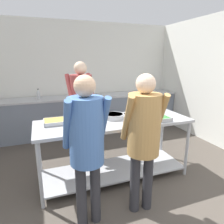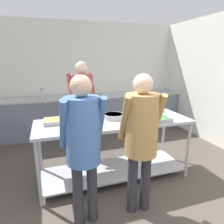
# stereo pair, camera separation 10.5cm
# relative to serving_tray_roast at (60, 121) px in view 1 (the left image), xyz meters

# --- Properties ---
(wall_rear) EXTENTS (4.83, 0.06, 2.65)m
(wall_rear) POSITION_rel_serving_tray_roast_xyz_m (0.81, 2.33, 0.39)
(wall_rear) COLOR silver
(wall_rear) RESTS_ON ground_plane
(wall_right) EXTENTS (0.06, 4.05, 2.65)m
(wall_right) POSITION_rel_serving_tray_roast_xyz_m (3.20, 0.37, 0.39)
(wall_right) COLOR silver
(wall_right) RESTS_ON ground_plane
(back_counter) EXTENTS (4.67, 0.65, 0.91)m
(back_counter) POSITION_rel_serving_tray_roast_xyz_m (0.81, 1.96, -0.48)
(back_counter) COLOR slate
(back_counter) RESTS_ON ground_plane
(serving_counter) EXTENTS (2.22, 0.77, 0.91)m
(serving_counter) POSITION_rel_serving_tray_roast_xyz_m (0.75, -0.15, -0.32)
(serving_counter) COLOR #ADAFB5
(serving_counter) RESTS_ON ground_plane
(serving_tray_roast) EXTENTS (0.42, 0.28, 0.05)m
(serving_tray_roast) POSITION_rel_serving_tray_roast_xyz_m (0.00, 0.00, 0.00)
(serving_tray_roast) COLOR #ADAFB5
(serving_tray_roast) RESTS_ON serving_counter
(plate_stack) EXTENTS (0.27, 0.27, 0.07)m
(plate_stack) POSITION_rel_serving_tray_roast_xyz_m (0.38, -0.19, 0.01)
(plate_stack) COLOR white
(plate_stack) RESTS_ON serving_counter
(sauce_pan) EXTENTS (0.44, 0.30, 0.07)m
(sauce_pan) POSITION_rel_serving_tray_roast_xyz_m (0.78, -0.06, 0.02)
(sauce_pan) COLOR #ADAFB5
(sauce_pan) RESTS_ON serving_counter
(serving_tray_vegetables) EXTENTS (0.47, 0.33, 0.05)m
(serving_tray_vegetables) POSITION_rel_serving_tray_roast_xyz_m (1.27, -0.33, 0.00)
(serving_tray_vegetables) COLOR #ADAFB5
(serving_tray_vegetables) RESTS_ON serving_counter
(broccoli_bowl) EXTENTS (0.18, 0.18, 0.09)m
(broccoli_bowl) POSITION_rel_serving_tray_roast_xyz_m (1.63, 0.12, 0.01)
(broccoli_bowl) COLOR silver
(broccoli_bowl) RESTS_ON serving_counter
(guest_serving_left) EXTENTS (0.48, 0.36, 1.63)m
(guest_serving_left) POSITION_rel_serving_tray_roast_xyz_m (0.81, -0.90, 0.06)
(guest_serving_left) COLOR #2D2D33
(guest_serving_left) RESTS_ON ground_plane
(guest_serving_right) EXTENTS (0.45, 0.35, 1.63)m
(guest_serving_right) POSITION_rel_serving_tray_roast_xyz_m (0.17, -0.89, 0.07)
(guest_serving_right) COLOR #2D2D33
(guest_serving_right) RESTS_ON ground_plane
(cook_behind_counter) EXTENTS (0.51, 0.41, 1.73)m
(cook_behind_counter) POSITION_rel_serving_tray_roast_xyz_m (0.43, 0.54, 0.14)
(cook_behind_counter) COLOR #2D2D33
(cook_behind_counter) RESTS_ON ground_plane
(water_bottle) EXTENTS (0.07, 0.07, 0.23)m
(water_bottle) POSITION_rel_serving_tray_roast_xyz_m (-0.25, 1.96, 0.07)
(water_bottle) COLOR silver
(water_bottle) RESTS_ON back_counter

